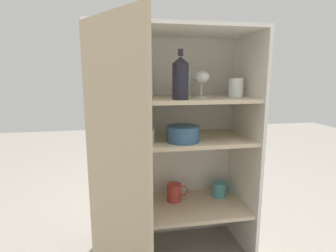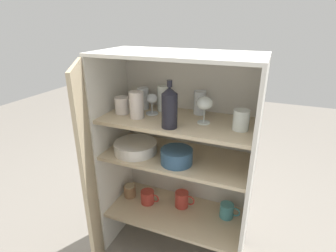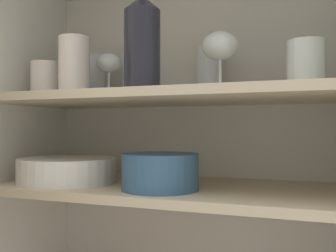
% 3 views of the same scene
% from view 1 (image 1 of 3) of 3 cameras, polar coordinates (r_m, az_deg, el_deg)
% --- Properties ---
extents(cupboard_back_panel, '(0.86, 0.02, 1.25)m').
position_cam_1_polar(cupboard_back_panel, '(1.66, -0.11, -3.30)').
color(cupboard_back_panel, silver).
rests_on(cupboard_back_panel, ground_plane).
extents(cupboard_side_left, '(0.02, 0.42, 1.25)m').
position_cam_1_polar(cupboard_side_left, '(1.45, -15.49, -5.79)').
color(cupboard_side_left, white).
rests_on(cupboard_side_left, ground_plane).
extents(cupboard_side_right, '(0.02, 0.42, 1.25)m').
position_cam_1_polar(cupboard_side_right, '(1.60, 16.32, -4.23)').
color(cupboard_side_right, white).
rests_on(cupboard_side_right, ground_plane).
extents(cupboard_top_panel, '(0.86, 0.42, 0.02)m').
position_cam_1_polar(cupboard_top_panel, '(1.43, 1.38, 20.14)').
color(cupboard_top_panel, white).
rests_on(cupboard_top_panel, cupboard_side_left).
extents(shelf_board_lower, '(0.83, 0.38, 0.02)m').
position_cam_1_polar(shelf_board_lower, '(1.60, 1.21, -17.31)').
color(shelf_board_lower, beige).
extents(shelf_board_middle, '(0.83, 0.38, 0.02)m').
position_cam_1_polar(shelf_board_middle, '(1.45, 1.28, -3.04)').
color(shelf_board_middle, beige).
extents(shelf_board_upper, '(0.83, 0.38, 0.02)m').
position_cam_1_polar(shelf_board_upper, '(1.41, 1.31, 5.79)').
color(shelf_board_upper, beige).
extents(cupboard_door, '(0.25, 0.37, 1.25)m').
position_cam_1_polar(cupboard_door, '(1.07, -11.31, -11.47)').
color(cupboard_door, tan).
rests_on(cupboard_door, ground_plane).
extents(tumbler_glass_0, '(0.08, 0.08, 0.10)m').
position_cam_1_polar(tumbler_glass_0, '(1.36, -12.27, 7.79)').
color(tumbler_glass_0, silver).
rests_on(tumbler_glass_0, shelf_board_upper).
extents(tumbler_glass_1, '(0.07, 0.07, 0.13)m').
position_cam_1_polar(tumbler_glass_1, '(1.48, -9.22, 8.79)').
color(tumbler_glass_1, white).
rests_on(tumbler_glass_1, shelf_board_upper).
extents(tumbler_glass_2, '(0.06, 0.06, 0.15)m').
position_cam_1_polar(tumbler_glass_2, '(1.50, -4.45, 9.28)').
color(tumbler_glass_2, white).
rests_on(tumbler_glass_2, shelf_board_upper).
extents(tumbler_glass_3, '(0.07, 0.07, 0.13)m').
position_cam_1_polar(tumbler_glass_3, '(1.56, 3.61, 9.07)').
color(tumbler_glass_3, white).
rests_on(tumbler_glass_3, shelf_board_upper).
extents(tumbler_glass_4, '(0.08, 0.08, 0.10)m').
position_cam_1_polar(tumbler_glass_4, '(1.50, 14.54, 8.06)').
color(tumbler_glass_4, white).
rests_on(tumbler_glass_4, shelf_board_upper).
extents(tumbler_glass_5, '(0.08, 0.08, 0.15)m').
position_cam_1_polar(tumbler_glass_5, '(1.33, -7.36, 9.00)').
color(tumbler_glass_5, silver).
rests_on(tumbler_glass_5, shelf_board_upper).
extents(wine_glass_0, '(0.09, 0.09, 0.14)m').
position_cam_1_polar(wine_glass_0, '(1.44, 7.33, 10.33)').
color(wine_glass_0, white).
rests_on(wine_glass_0, shelf_board_upper).
extents(wine_glass_1, '(0.07, 0.07, 0.12)m').
position_cam_1_polar(wine_glass_1, '(1.42, -5.49, 9.46)').
color(wine_glass_1, white).
rests_on(wine_glass_1, shelf_board_upper).
extents(wine_bottle, '(0.08, 0.08, 0.24)m').
position_cam_1_polar(wine_bottle, '(1.29, 2.71, 10.43)').
color(wine_bottle, black).
rests_on(wine_bottle, shelf_board_upper).
extents(plate_stack_white, '(0.25, 0.25, 0.06)m').
position_cam_1_polar(plate_stack_white, '(1.37, -8.20, -2.22)').
color(plate_stack_white, white).
rests_on(plate_stack_white, shelf_board_middle).
extents(mixing_bowl_large, '(0.17, 0.17, 0.08)m').
position_cam_1_polar(mixing_bowl_large, '(1.37, 3.25, -1.58)').
color(mixing_bowl_large, '#33567A').
rests_on(mixing_bowl_large, shelf_board_middle).
extents(coffee_mug_primary, '(0.13, 0.09, 0.09)m').
position_cam_1_polar(coffee_mug_primary, '(1.56, -6.50, -15.82)').
color(coffee_mug_primary, '#BC3D33').
rests_on(coffee_mug_primary, shelf_board_lower).
extents(coffee_mug_extra_1, '(0.12, 0.08, 0.09)m').
position_cam_1_polar(coffee_mug_extra_1, '(1.72, 11.13, -13.34)').
color(coffee_mug_extra_1, teal).
rests_on(coffee_mug_extra_1, shelf_board_lower).
extents(coffee_mug_extra_2, '(0.13, 0.09, 0.10)m').
position_cam_1_polar(coffee_mug_extra_2, '(1.63, 1.42, -14.22)').
color(coffee_mug_extra_2, '#BC3D33').
rests_on(coffee_mug_extra_2, shelf_board_lower).
extents(storage_jar, '(0.08, 0.08, 0.08)m').
position_cam_1_polar(storage_jar, '(1.58, -12.08, -15.81)').
color(storage_jar, '#99704C').
rests_on(storage_jar, shelf_board_lower).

